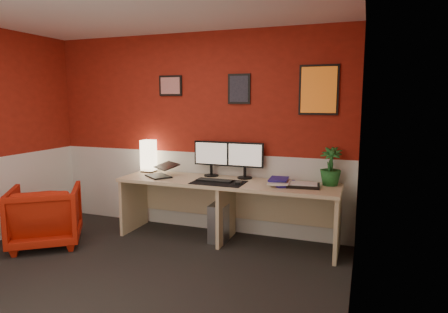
# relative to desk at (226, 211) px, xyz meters

# --- Properties ---
(ground) EXTENTS (4.00, 3.50, 0.01)m
(ground) POSITION_rel_desk_xyz_m (-0.55, -1.41, -0.36)
(ground) COLOR black
(ground) RESTS_ON ground
(wall_back) EXTENTS (4.00, 0.01, 2.50)m
(wall_back) POSITION_rel_desk_xyz_m (-0.55, 0.34, 0.89)
(wall_back) COLOR maroon
(wall_back) RESTS_ON ground
(wall_right) EXTENTS (0.01, 3.50, 2.50)m
(wall_right) POSITION_rel_desk_xyz_m (1.45, -1.41, 0.89)
(wall_right) COLOR maroon
(wall_right) RESTS_ON ground
(wainscot_back) EXTENTS (4.00, 0.01, 1.00)m
(wainscot_back) POSITION_rel_desk_xyz_m (-0.55, 0.34, 0.14)
(wainscot_back) COLOR silver
(wainscot_back) RESTS_ON ground
(wainscot_right) EXTENTS (0.01, 3.50, 1.00)m
(wainscot_right) POSITION_rel_desk_xyz_m (1.44, -1.41, 0.14)
(wainscot_right) COLOR silver
(wainscot_right) RESTS_ON ground
(desk) EXTENTS (2.60, 0.65, 0.73)m
(desk) POSITION_rel_desk_xyz_m (0.00, 0.00, 0.00)
(desk) COLOR #D1B886
(desk) RESTS_ON ground
(shoji_lamp) EXTENTS (0.16, 0.16, 0.40)m
(shoji_lamp) POSITION_rel_desk_xyz_m (-1.16, 0.20, 0.56)
(shoji_lamp) COLOR #FFE5B2
(shoji_lamp) RESTS_ON desk
(laptop) EXTENTS (0.40, 0.38, 0.22)m
(laptop) POSITION_rel_desk_xyz_m (-0.87, -0.06, 0.47)
(laptop) COLOR black
(laptop) RESTS_ON desk
(monitor_left) EXTENTS (0.45, 0.06, 0.58)m
(monitor_left) POSITION_rel_desk_xyz_m (-0.28, 0.22, 0.66)
(monitor_left) COLOR black
(monitor_left) RESTS_ON desk
(monitor_right) EXTENTS (0.45, 0.06, 0.58)m
(monitor_right) POSITION_rel_desk_xyz_m (0.16, 0.23, 0.66)
(monitor_right) COLOR black
(monitor_right) RESTS_ON desk
(desk_mat) EXTENTS (0.60, 0.38, 0.01)m
(desk_mat) POSITION_rel_desk_xyz_m (-0.05, -0.11, 0.37)
(desk_mat) COLOR black
(desk_mat) RESTS_ON desk
(keyboard) EXTENTS (0.42, 0.14, 0.02)m
(keyboard) POSITION_rel_desk_xyz_m (-0.11, -0.07, 0.38)
(keyboard) COLOR black
(keyboard) RESTS_ON desk_mat
(mouse) EXTENTS (0.08, 0.11, 0.03)m
(mouse) POSITION_rel_desk_xyz_m (0.19, -0.14, 0.39)
(mouse) COLOR black
(mouse) RESTS_ON desk_mat
(book_bottom) EXTENTS (0.32, 0.37, 0.03)m
(book_bottom) POSITION_rel_desk_xyz_m (0.59, -0.02, 0.38)
(book_bottom) COLOR navy
(book_bottom) RESTS_ON desk
(book_middle) EXTENTS (0.25, 0.33, 0.02)m
(book_middle) POSITION_rel_desk_xyz_m (0.52, -0.03, 0.40)
(book_middle) COLOR silver
(book_middle) RESTS_ON book_bottom
(book_top) EXTENTS (0.23, 0.29, 0.03)m
(book_top) POSITION_rel_desk_xyz_m (0.52, 0.00, 0.43)
(book_top) COLOR navy
(book_top) RESTS_ON book_middle
(zen_tray) EXTENTS (0.37, 0.29, 0.03)m
(zen_tray) POSITION_rel_desk_xyz_m (0.89, 0.00, 0.38)
(zen_tray) COLOR black
(zen_tray) RESTS_ON desk
(potted_plant) EXTENTS (0.27, 0.27, 0.42)m
(potted_plant) POSITION_rel_desk_xyz_m (1.16, 0.19, 0.58)
(potted_plant) COLOR #19591E
(potted_plant) RESTS_ON desk
(pc_tower) EXTENTS (0.22, 0.46, 0.45)m
(pc_tower) POSITION_rel_desk_xyz_m (-0.08, 0.06, -0.14)
(pc_tower) COLOR #99999E
(pc_tower) RESTS_ON ground
(armchair) EXTENTS (1.04, 1.05, 0.69)m
(armchair) POSITION_rel_desk_xyz_m (-1.93, -0.82, -0.02)
(armchair) COLOR #B91F0B
(armchair) RESTS_ON ground
(art_left) EXTENTS (0.32, 0.02, 0.26)m
(art_left) POSITION_rel_desk_xyz_m (-0.88, 0.33, 1.49)
(art_left) COLOR red
(art_left) RESTS_ON wall_back
(art_center) EXTENTS (0.28, 0.02, 0.36)m
(art_center) POSITION_rel_desk_xyz_m (0.05, 0.33, 1.44)
(art_center) COLOR black
(art_center) RESTS_ON wall_back
(art_right) EXTENTS (0.44, 0.02, 0.56)m
(art_right) POSITION_rel_desk_xyz_m (0.98, 0.33, 1.42)
(art_right) COLOR orange
(art_right) RESTS_ON wall_back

